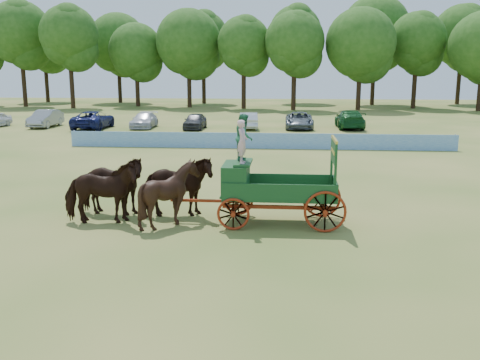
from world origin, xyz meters
name	(u,v)px	position (x,y,z in m)	size (l,w,h in m)	color
ground	(260,225)	(0.00, 0.00, 0.00)	(160.00, 160.00, 0.00)	#A6904B
horse_lead_left	(101,192)	(-5.46, -0.31, 1.10)	(1.19, 2.60, 2.20)	black
horse_lead_right	(111,186)	(-5.46, 0.79, 1.10)	(1.19, 2.60, 2.20)	black
horse_wheel_left	(170,194)	(-3.06, -0.31, 1.10)	(1.78, 2.00, 2.20)	black
horse_wheel_right	(176,187)	(-3.06, 0.79, 1.10)	(1.19, 2.60, 2.20)	black
farm_dray	(258,177)	(-0.10, 0.28, 1.63)	(6.00, 2.00, 3.74)	#99270F
sponsor_banner	(259,141)	(-1.00, 18.00, 0.53)	(26.00, 0.08, 1.05)	#2066B2
parked_cars	(187,120)	(-8.14, 30.03, 0.76)	(34.59, 7.82, 1.65)	silver
treeline	(274,39)	(-1.14, 59.70, 9.38)	(91.64, 23.22, 15.86)	#382314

